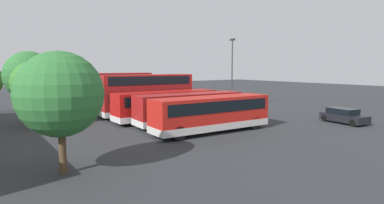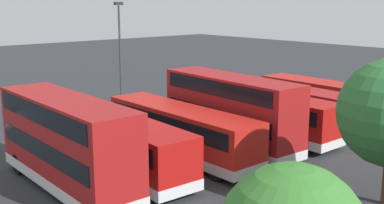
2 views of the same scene
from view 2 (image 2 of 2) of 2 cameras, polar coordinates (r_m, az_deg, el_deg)
The scene contains 10 objects.
ground_plane at distance 37.31m, azimuth -6.57°, elevation -2.02°, with size 140.00×140.00×0.00m, color #2D3033.
bus_single_deck_near_end at distance 38.00m, azimuth 15.54°, elevation 0.38°, with size 2.88×10.61×2.95m.
bus_single_deck_second at distance 35.20m, azimuth 11.64°, elevation -0.34°, with size 3.05×10.59×2.95m.
bus_single_deck_third at distance 32.32m, azimuth 8.97°, elevation -1.33°, with size 2.74×10.74×2.95m.
bus_double_decker_fourth at distance 29.27m, azimuth 4.67°, elevation -0.97°, with size 3.14×10.24×4.55m.
bus_single_deck_fifth at distance 27.76m, azimuth -1.41°, elevation -3.41°, with size 2.66×11.33×2.95m.
bus_single_deck_sixth at distance 25.47m, azimuth -8.38°, elevation -4.98°, with size 3.07×10.54×2.95m.
bus_double_decker_seventh at distance 23.54m, azimuth -14.94°, elevation -4.59°, with size 2.75×10.19×4.55m.
car_hatchback_silver at distance 49.19m, azimuth 5.28°, elevation 2.26°, with size 4.52×2.41×1.43m.
lamp_post_tall at distance 38.37m, azimuth -8.71°, elevation 6.19°, with size 0.70×0.30×9.00m.
Camera 2 is at (20.45, 29.87, 9.03)m, focal length 44.07 mm.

